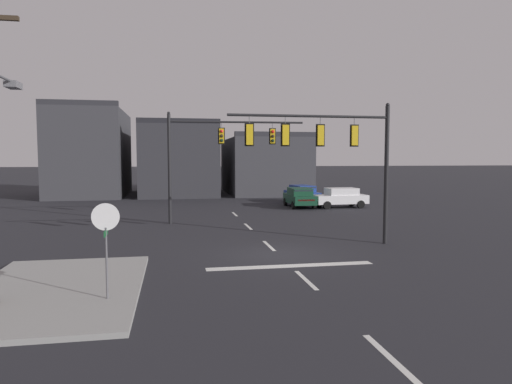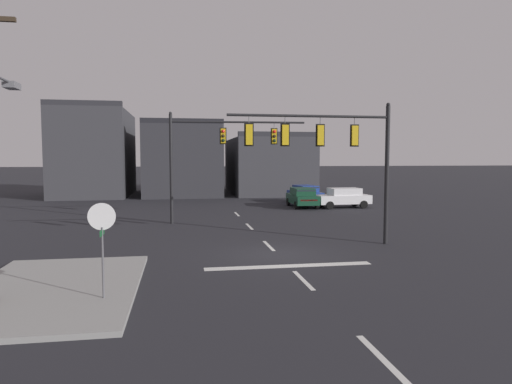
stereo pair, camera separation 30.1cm
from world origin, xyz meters
name	(u,v)px [view 1 (the left image)]	position (x,y,z in m)	size (l,w,h in m)	color
ground_plane	(279,255)	(0.00, 0.00, 0.00)	(400.00, 400.00, 0.00)	#232328
sidewalk_near_corner	(56,290)	(-7.86, -4.00, 0.07)	(5.00, 8.00, 0.15)	gray
stop_bar_paint	(291,266)	(0.00, -2.00, 0.00)	(6.40, 0.50, 0.01)	silver
lane_centreline	(269,246)	(0.00, 2.00, 0.00)	(0.16, 26.40, 0.01)	silver
signal_mast_near_side	(333,146)	(2.90, 1.58, 4.61)	(7.64, 0.36, 6.63)	black
signal_mast_far_side	(210,148)	(-2.10, 9.84, 4.69)	(8.42, 0.65, 6.88)	black
stop_sign	(106,228)	(-6.17, -5.37, 2.14)	(0.76, 0.64, 2.83)	#56565B
car_lot_nearside	(302,194)	(7.07, 21.03, 0.86)	(2.39, 4.62, 1.61)	navy
car_lot_middle	(299,197)	(5.87, 17.60, 0.86)	(2.00, 4.49, 1.61)	#143D28
car_lot_farside	(340,197)	(9.10, 16.78, 0.86)	(4.53, 2.11, 1.61)	silver
building_row	(176,160)	(-4.07, 33.41, 3.82)	(26.95, 13.89, 9.50)	#38383D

